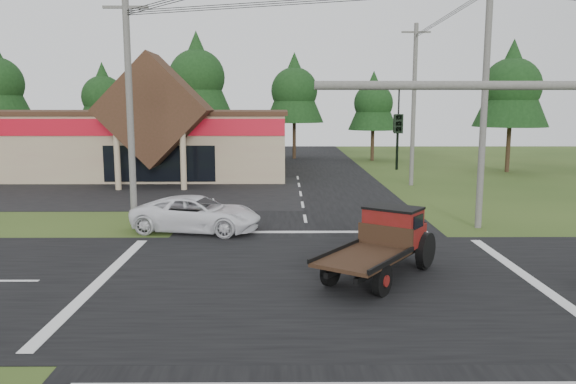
{
  "coord_description": "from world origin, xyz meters",
  "views": [
    {
      "loc": [
        -1.03,
        -17.55,
        5.66
      ],
      "look_at": [
        -0.89,
        4.71,
        2.2
      ],
      "focal_mm": 35.0,
      "sensor_mm": 36.0,
      "label": 1
    }
  ],
  "objects": [
    {
      "name": "ground",
      "position": [
        0.0,
        0.0,
        0.0
      ],
      "size": [
        120.0,
        120.0,
        0.0
      ],
      "primitive_type": "plane",
      "color": "#2F4719",
      "rests_on": "ground"
    },
    {
      "name": "road_ns",
      "position": [
        0.0,
        0.0,
        0.01
      ],
      "size": [
        12.0,
        120.0,
        0.02
      ],
      "primitive_type": "cube",
      "color": "black",
      "rests_on": "ground"
    },
    {
      "name": "road_ew",
      "position": [
        0.0,
        0.0,
        0.01
      ],
      "size": [
        120.0,
        12.0,
        0.02
      ],
      "primitive_type": "cube",
      "color": "black",
      "rests_on": "ground"
    },
    {
      "name": "parking_apron",
      "position": [
        -14.0,
        19.0,
        0.01
      ],
      "size": [
        28.0,
        14.0,
        0.02
      ],
      "primitive_type": "cube",
      "color": "black",
      "rests_on": "ground"
    },
    {
      "name": "cvs_building",
      "position": [
        -15.7,
        29.57,
        2.78
      ],
      "size": [
        30.4,
        18.2,
        9.19
      ],
      "color": "tan",
      "rests_on": "ground"
    },
    {
      "name": "utility_pole_nw",
      "position": [
        -8.0,
        8.0,
        5.39
      ],
      "size": [
        2.0,
        0.3,
        10.5
      ],
      "color": "#595651",
      "rests_on": "ground"
    },
    {
      "name": "utility_pole_ne",
      "position": [
        8.0,
        8.0,
        5.89
      ],
      "size": [
        2.0,
        0.3,
        11.5
      ],
      "color": "#595651",
      "rests_on": "ground"
    },
    {
      "name": "utility_pole_n",
      "position": [
        8.0,
        22.0,
        5.74
      ],
      "size": [
        2.0,
        0.3,
        11.2
      ],
      "color": "#595651",
      "rests_on": "ground"
    },
    {
      "name": "tree_row_b",
      "position": [
        -20.0,
        42.0,
        6.7
      ],
      "size": [
        5.6,
        5.6,
        10.1
      ],
      "color": "#332316",
      "rests_on": "ground"
    },
    {
      "name": "tree_row_c",
      "position": [
        -10.0,
        41.0,
        8.72
      ],
      "size": [
        7.28,
        7.28,
        13.13
      ],
      "color": "#332316",
      "rests_on": "ground"
    },
    {
      "name": "tree_row_d",
      "position": [
        0.0,
        42.0,
        7.38
      ],
      "size": [
        6.16,
        6.16,
        11.11
      ],
      "color": "#332316",
      "rests_on": "ground"
    },
    {
      "name": "tree_row_e",
      "position": [
        8.0,
        40.0,
        6.03
      ],
      "size": [
        5.04,
        5.04,
        9.09
      ],
      "color": "#332316",
      "rests_on": "ground"
    },
    {
      "name": "tree_side_ne",
      "position": [
        18.0,
        30.0,
        7.38
      ],
      "size": [
        6.16,
        6.16,
        11.11
      ],
      "color": "#332316",
      "rests_on": "ground"
    },
    {
      "name": "antique_flatbed_truck",
      "position": [
        2.06,
        0.32,
        1.13
      ],
      "size": [
        4.8,
        5.64,
        2.27
      ],
      "primitive_type": null,
      "rotation": [
        0.0,
        0.0,
        -0.61
      ],
      "color": "#59120C",
      "rests_on": "ground"
    },
    {
      "name": "white_pickup",
      "position": [
        -4.99,
        7.31,
        0.8
      ],
      "size": [
        6.12,
        3.64,
        1.59
      ],
      "primitive_type": "imported",
      "rotation": [
        0.0,
        0.0,
        1.39
      ],
      "color": "white",
      "rests_on": "ground"
    }
  ]
}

